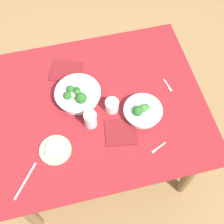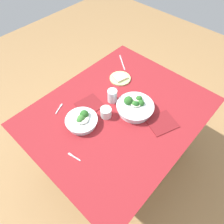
{
  "view_description": "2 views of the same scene",
  "coord_description": "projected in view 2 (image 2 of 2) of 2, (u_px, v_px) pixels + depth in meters",
  "views": [
    {
      "loc": [
        0.12,
        0.93,
        2.38
      ],
      "look_at": [
        -0.09,
        0.07,
        0.8
      ],
      "focal_mm": 49.83,
      "sensor_mm": 36.0,
      "label": 1
    },
    {
      "loc": [
        -0.74,
        -0.62,
        1.97
      ],
      "look_at": [
        -0.05,
        0.02,
        0.8
      ],
      "focal_mm": 33.06,
      "sensor_mm": 36.0,
      "label": 2
    }
  ],
  "objects": [
    {
      "name": "water_glass_side",
      "position": [
        112.0,
        96.0,
        1.56
      ],
      "size": [
        0.07,
        0.07,
        0.1
      ],
      "primitive_type": "cylinder",
      "color": "silver",
      "rests_on": "dining_table"
    },
    {
      "name": "fork_by_near_bowl",
      "position": [
        74.0,
        157.0,
        1.3
      ],
      "size": [
        0.03,
        0.1,
        0.0
      ],
      "rotation": [
        0.0,
        0.0,
        1.76
      ],
      "color": "#B7B7BC",
      "rests_on": "dining_table"
    },
    {
      "name": "water_glass_center",
      "position": [
        106.0,
        112.0,
        1.48
      ],
      "size": [
        0.08,
        0.08,
        0.08
      ],
      "primitive_type": "cylinder",
      "color": "silver",
      "rests_on": "dining_table"
    },
    {
      "name": "napkin_folded_lower",
      "position": [
        90.0,
        105.0,
        1.57
      ],
      "size": [
        0.2,
        0.19,
        0.01
      ],
      "primitive_type": "cube",
      "rotation": [
        0.0,
        0.0,
        -0.16
      ],
      "color": "maroon",
      "rests_on": "dining_table"
    },
    {
      "name": "fork_by_far_bowl",
      "position": [
        59.0,
        108.0,
        1.55
      ],
      "size": [
        0.1,
        0.05,
        0.0
      ],
      "rotation": [
        0.0,
        0.0,
        0.42
      ],
      "color": "#B7B7BC",
      "rests_on": "dining_table"
    },
    {
      "name": "broccoli_bowl_far",
      "position": [
        82.0,
        120.0,
        1.44
      ],
      "size": [
        0.23,
        0.23,
        0.1
      ],
      "color": "white",
      "rests_on": "dining_table"
    },
    {
      "name": "dining_table",
      "position": [
        118.0,
        120.0,
        1.63
      ],
      "size": [
        1.32,
        1.07,
        0.77
      ],
      "color": "maroon",
      "rests_on": "ground_plane"
    },
    {
      "name": "table_knife_left",
      "position": [
        122.0,
        62.0,
        1.89
      ],
      "size": [
        0.14,
        0.18,
        0.0
      ],
      "primitive_type": "cube",
      "rotation": [
        0.0,
        0.0,
        4.07
      ],
      "color": "#B7B7BC",
      "rests_on": "dining_table"
    },
    {
      "name": "napkin_folded_upper",
      "position": [
        162.0,
        123.0,
        1.47
      ],
      "size": [
        0.24,
        0.23,
        0.01
      ],
      "primitive_type": "cube",
      "rotation": [
        0.0,
        0.0,
        -0.38
      ],
      "color": "maroon",
      "rests_on": "dining_table"
    },
    {
      "name": "bread_side_plate",
      "position": [
        120.0,
        78.0,
        1.75
      ],
      "size": [
        0.18,
        0.18,
        0.03
      ],
      "color": "#B7D684",
      "rests_on": "dining_table"
    },
    {
      "name": "broccoli_bowl_near",
      "position": [
        135.0,
        107.0,
        1.51
      ],
      "size": [
        0.28,
        0.28,
        0.11
      ],
      "color": "white",
      "rests_on": "dining_table"
    },
    {
      "name": "ground_plane",
      "position": [
        117.0,
        158.0,
        2.14
      ],
      "size": [
        6.0,
        6.0,
        0.0
      ],
      "primitive_type": "plane",
      "color": "#9E7547"
    }
  ]
}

